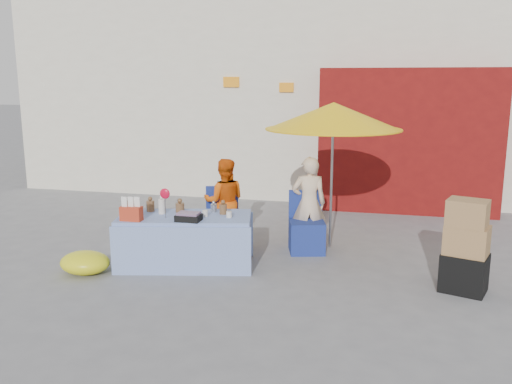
% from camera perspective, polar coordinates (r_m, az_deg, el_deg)
% --- Properties ---
extents(ground, '(80.00, 80.00, 0.00)m').
position_cam_1_polar(ground, '(6.64, -3.05, -9.43)').
color(ground, slate).
rests_on(ground, ground).
extents(backdrop, '(14.00, 8.00, 7.80)m').
position_cam_1_polar(backdrop, '(13.53, 8.27, 14.63)').
color(backdrop, silver).
rests_on(backdrop, ground).
extents(market_table, '(1.88, 1.16, 1.06)m').
position_cam_1_polar(market_table, '(7.16, -7.49, -5.00)').
color(market_table, '#8CA8E0').
rests_on(market_table, ground).
extents(chair_left, '(0.58, 0.58, 0.85)m').
position_cam_1_polar(chair_left, '(7.97, -3.61, -3.86)').
color(chair_left, navy).
rests_on(chair_left, ground).
extents(chair_right, '(0.58, 0.58, 0.85)m').
position_cam_1_polar(chair_right, '(7.71, 5.35, -4.43)').
color(chair_right, navy).
rests_on(chair_right, ground).
extents(vendor_orange, '(0.72, 0.62, 1.27)m').
position_cam_1_polar(vendor_orange, '(8.00, -3.34, -0.99)').
color(vendor_orange, '#E5570C').
rests_on(vendor_orange, ground).
extents(vendor_beige, '(0.55, 0.43, 1.34)m').
position_cam_1_polar(vendor_beige, '(7.73, 5.57, -1.20)').
color(vendor_beige, beige).
rests_on(vendor_beige, ground).
extents(umbrella, '(1.90, 1.90, 2.09)m').
position_cam_1_polar(umbrella, '(7.67, 8.15, 7.86)').
color(umbrella, gray).
rests_on(umbrella, ground).
extents(box_stack, '(0.59, 0.54, 1.09)m').
position_cam_1_polar(box_stack, '(6.64, 21.20, -5.68)').
color(box_stack, black).
rests_on(box_stack, ground).
extents(tarp_bundle, '(0.72, 0.62, 0.29)m').
position_cam_1_polar(tarp_bundle, '(7.18, -17.55, -7.10)').
color(tarp_bundle, yellow).
rests_on(tarp_bundle, ground).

